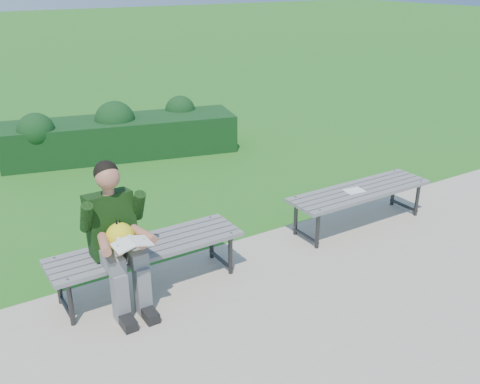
{
  "coord_description": "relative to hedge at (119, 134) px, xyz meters",
  "views": [
    {
      "loc": [
        -2.67,
        -4.49,
        2.8
      ],
      "look_at": [
        0.02,
        -0.21,
        0.7
      ],
      "focal_mm": 40.0,
      "sensor_mm": 36.0,
      "label": 1
    }
  ],
  "objects": [
    {
      "name": "ground",
      "position": [
        -0.11,
        -3.6,
        -0.36
      ],
      "size": [
        80.0,
        80.0,
        0.0
      ],
      "color": "#237915",
      "rests_on": "ground"
    },
    {
      "name": "walkway",
      "position": [
        -0.11,
        -5.35,
        -0.35
      ],
      "size": [
        30.0,
        3.5,
        0.02
      ],
      "color": "#A8A28B",
      "rests_on": "ground"
    },
    {
      "name": "hedge",
      "position": [
        0.0,
        0.0,
        0.0
      ],
      "size": [
        3.77,
        1.77,
        0.89
      ],
      "color": "#114216",
      "rests_on": "ground"
    },
    {
      "name": "bench_left",
      "position": [
        -1.2,
        -3.97,
        0.05
      ],
      "size": [
        1.8,
        0.5,
        0.46
      ],
      "color": "gray",
      "rests_on": "walkway"
    },
    {
      "name": "bench_right",
      "position": [
        1.42,
        -4.02,
        0.05
      ],
      "size": [
        1.8,
        0.5,
        0.46
      ],
      "color": "gray",
      "rests_on": "walkway"
    },
    {
      "name": "seated_boy",
      "position": [
        -1.5,
        -4.07,
        0.35
      ],
      "size": [
        0.56,
        0.76,
        1.31
      ],
      "color": "slate",
      "rests_on": "walkway"
    },
    {
      "name": "paper_sheet",
      "position": [
        1.32,
        -4.02,
        0.11
      ],
      "size": [
        0.24,
        0.18,
        0.01
      ],
      "color": "white",
      "rests_on": "bench_right"
    }
  ]
}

